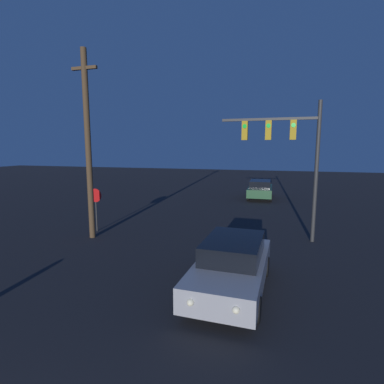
{
  "coord_description": "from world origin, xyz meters",
  "views": [
    {
      "loc": [
        3.49,
        -0.61,
        4.41
      ],
      "look_at": [
        0.0,
        11.17,
        2.59
      ],
      "focal_mm": 28.0,
      "sensor_mm": 36.0,
      "label": 1
    }
  ],
  "objects_px": {
    "traffic_signal_mast": "(289,147)",
    "stop_sign": "(96,201)",
    "car_far": "(260,189)",
    "car_near": "(232,264)",
    "utility_pole": "(88,144)"
  },
  "relations": [
    {
      "from": "car_near",
      "to": "stop_sign",
      "type": "xyz_separation_m",
      "value": [
        -7.98,
        4.64,
        0.77
      ]
    },
    {
      "from": "car_near",
      "to": "utility_pole",
      "type": "relative_size",
      "value": 0.55
    },
    {
      "from": "car_far",
      "to": "utility_pole",
      "type": "distance_m",
      "value": 16.36
    },
    {
      "from": "car_near",
      "to": "car_far",
      "type": "bearing_deg",
      "value": -87.34
    },
    {
      "from": "car_near",
      "to": "traffic_signal_mast",
      "type": "bearing_deg",
      "value": -103.84
    },
    {
      "from": "car_near",
      "to": "car_far",
      "type": "height_order",
      "value": "same"
    },
    {
      "from": "car_far",
      "to": "stop_sign",
      "type": "xyz_separation_m",
      "value": [
        -7.66,
        -13.13,
        0.77
      ]
    },
    {
      "from": "stop_sign",
      "to": "utility_pole",
      "type": "xyz_separation_m",
      "value": [
        0.46,
        -1.06,
        2.99
      ]
    },
    {
      "from": "car_near",
      "to": "car_far",
      "type": "distance_m",
      "value": 17.78
    },
    {
      "from": "traffic_signal_mast",
      "to": "stop_sign",
      "type": "distance_m",
      "value": 10.13
    },
    {
      "from": "stop_sign",
      "to": "traffic_signal_mast",
      "type": "bearing_deg",
      "value": 7.84
    },
    {
      "from": "car_near",
      "to": "stop_sign",
      "type": "relative_size",
      "value": 2.13
    },
    {
      "from": "utility_pole",
      "to": "car_far",
      "type": "bearing_deg",
      "value": 63.11
    },
    {
      "from": "stop_sign",
      "to": "car_far",
      "type": "bearing_deg",
      "value": 59.74
    },
    {
      "from": "car_far",
      "to": "traffic_signal_mast",
      "type": "distance_m",
      "value": 12.5
    }
  ]
}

